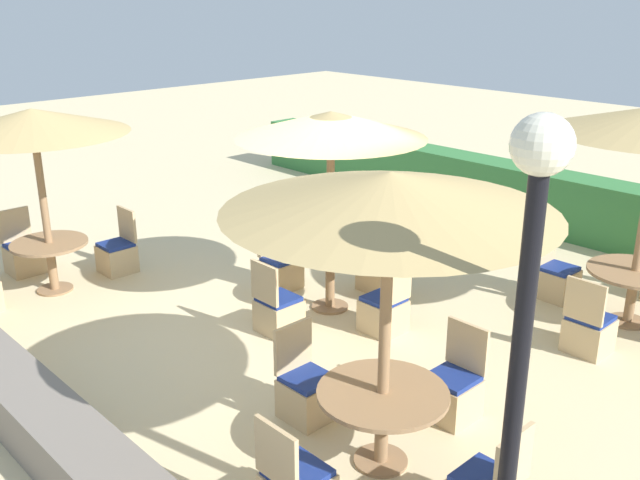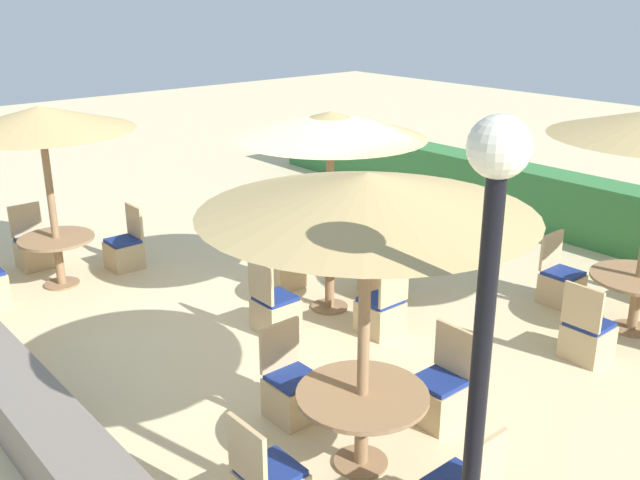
% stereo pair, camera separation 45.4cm
% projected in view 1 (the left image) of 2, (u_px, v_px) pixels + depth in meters
% --- Properties ---
extents(ground_plane, '(40.00, 40.00, 0.00)m').
position_uv_depth(ground_plane, '(286.00, 318.00, 9.04)').
color(ground_plane, beige).
extents(hedge_row, '(13.00, 0.70, 1.02)m').
position_uv_depth(hedge_row, '(525.00, 196.00, 12.47)').
color(hedge_row, '#387A3D').
rests_on(hedge_row, ground_plane).
extents(stone_border, '(10.00, 0.56, 0.52)m').
position_uv_depth(stone_border, '(19.00, 399.00, 6.78)').
color(stone_border, slate).
rests_on(stone_border, ground_plane).
extents(lamp_post, '(0.36, 0.36, 3.32)m').
position_uv_depth(lamp_post, '(528.00, 277.00, 4.18)').
color(lamp_post, black).
rests_on(lamp_post, ground_plane).
extents(round_table_back_right, '(1.14, 1.14, 0.71)m').
position_uv_depth(round_table_back_right, '(634.00, 280.00, 8.72)').
color(round_table_back_right, '#93704C').
rests_on(round_table_back_right, ground_plane).
extents(patio_chair_back_right_west, '(0.46, 0.46, 0.93)m').
position_uv_depth(patio_chair_back_right_west, '(556.00, 279.00, 9.55)').
color(patio_chair_back_right_west, tan).
rests_on(patio_chair_back_right_west, ground_plane).
extents(patio_chair_back_right_south, '(0.46, 0.46, 0.93)m').
position_uv_depth(patio_chair_back_right_south, '(588.00, 331.00, 8.12)').
color(patio_chair_back_right_south, tan).
rests_on(patio_chair_back_right_south, ground_plane).
extents(parasol_front_left, '(2.43, 2.43, 2.51)m').
position_uv_depth(parasol_front_left, '(33.00, 122.00, 9.08)').
color(parasol_front_left, '#93704C').
rests_on(parasol_front_left, ground_plane).
extents(round_table_front_left, '(1.02, 1.02, 0.71)m').
position_uv_depth(round_table_front_left, '(50.00, 253.00, 9.68)').
color(round_table_front_left, '#93704C').
rests_on(round_table_front_left, ground_plane).
extents(patio_chair_front_left_north, '(0.46, 0.46, 0.93)m').
position_uv_depth(patio_chair_front_left_north, '(118.00, 255.00, 10.43)').
color(patio_chair_front_left_north, tan).
rests_on(patio_chair_front_left_north, ground_plane).
extents(patio_chair_front_left_west, '(0.46, 0.46, 0.93)m').
position_uv_depth(patio_chair_front_left_west, '(23.00, 255.00, 10.40)').
color(patio_chair_front_left_west, tan).
rests_on(patio_chair_front_left_west, ground_plane).
extents(parasol_center, '(2.34, 2.34, 2.57)m').
position_uv_depth(parasol_center, '(331.00, 126.00, 8.53)').
color(parasol_center, '#93704C').
rests_on(parasol_center, ground_plane).
extents(round_table_center, '(0.95, 0.95, 0.75)m').
position_uv_depth(round_table_center, '(330.00, 267.00, 9.14)').
color(round_table_center, '#93704C').
rests_on(round_table_center, ground_plane).
extents(patio_chair_center_north, '(0.46, 0.46, 0.93)m').
position_uv_depth(patio_chair_center_north, '(380.00, 271.00, 9.82)').
color(patio_chair_center_north, tan).
rests_on(patio_chair_center_north, ground_plane).
extents(patio_chair_center_east, '(0.46, 0.46, 0.93)m').
position_uv_depth(patio_chair_center_east, '(384.00, 311.00, 8.60)').
color(patio_chair_center_east, tan).
rests_on(patio_chair_center_east, ground_plane).
extents(patio_chair_center_south, '(0.46, 0.46, 0.93)m').
position_uv_depth(patio_chair_center_south, '(278.00, 311.00, 8.61)').
color(patio_chair_center_south, tan).
rests_on(patio_chair_center_south, ground_plane).
extents(patio_chair_center_west, '(0.46, 0.46, 0.93)m').
position_uv_depth(patio_chair_center_west, '(280.00, 269.00, 9.88)').
color(patio_chair_center_west, tan).
rests_on(patio_chair_center_west, ground_plane).
extents(parasol_front_right, '(2.66, 2.66, 2.63)m').
position_uv_depth(parasol_front_right, '(390.00, 194.00, 5.47)').
color(parasol_front_right, '#93704C').
rests_on(parasol_front_right, ground_plane).
extents(round_table_front_right, '(1.14, 1.14, 0.71)m').
position_uv_depth(round_table_front_right, '(382.00, 405.00, 6.10)').
color(round_table_front_right, '#93704C').
rests_on(round_table_front_right, ground_plane).
extents(patio_chair_front_right_west, '(0.46, 0.46, 0.93)m').
position_uv_depth(patio_chair_front_right_west, '(307.00, 392.00, 6.88)').
color(patio_chair_front_right_west, tan).
rests_on(patio_chair_front_right_west, ground_plane).
extents(patio_chair_front_right_north, '(0.46, 0.46, 0.93)m').
position_uv_depth(patio_chair_front_right_north, '(452.00, 392.00, 6.89)').
color(patio_chair_front_right_north, tan).
rests_on(patio_chair_front_right_north, ground_plane).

